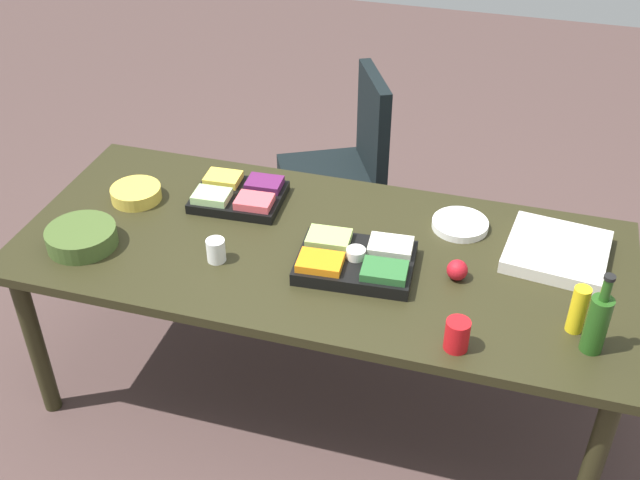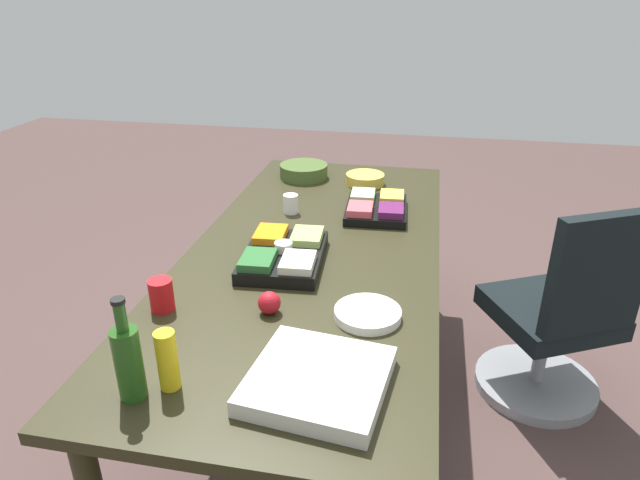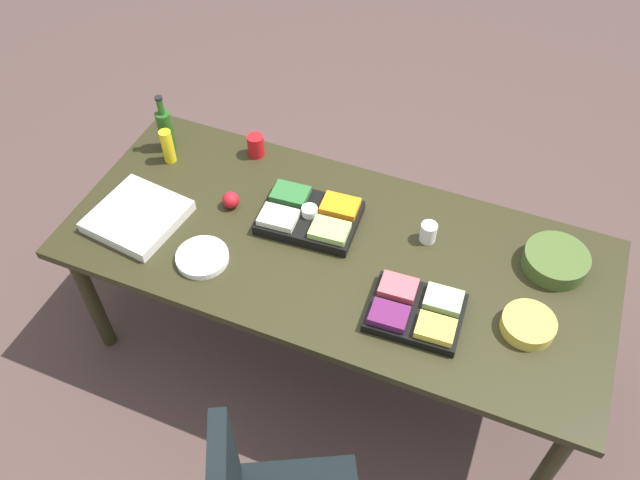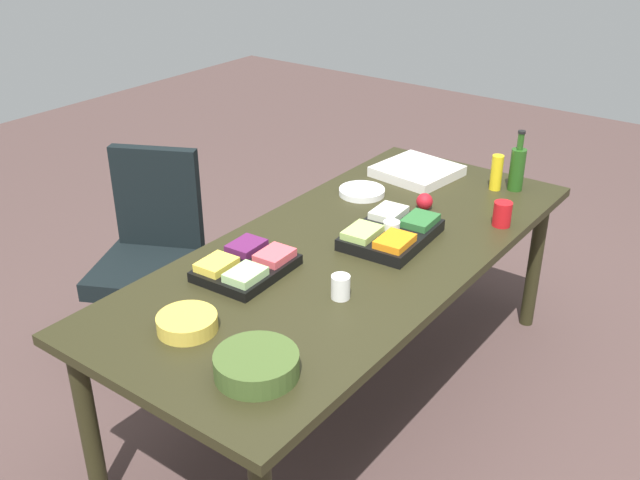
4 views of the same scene
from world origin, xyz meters
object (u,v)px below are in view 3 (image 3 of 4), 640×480
object	(u,v)px
wine_bottle	(165,129)
apple_red	(231,200)
pizza_box	(138,216)
chip_bowl	(528,325)
salad_bowl	(556,261)
mustard_bottle	(168,146)
veggie_tray	(310,216)
fruit_platter	(416,311)
conference_table	(335,257)
paper_plate_stack	(202,257)
paper_cup	(428,232)
red_solo_cup	(256,145)

from	to	relation	value
wine_bottle	apple_red	distance (m)	0.53
pizza_box	chip_bowl	bearing A→B (deg)	-170.41
salad_bowl	mustard_bottle	xyz separation A→B (m)	(1.80, 0.03, 0.05)
mustard_bottle	veggie_tray	bearing A→B (deg)	171.28
veggie_tray	fruit_platter	bearing A→B (deg)	152.07
conference_table	veggie_tray	distance (m)	0.21
conference_table	apple_red	world-z (taller)	apple_red
conference_table	salad_bowl	size ratio (longest dim) A/B	8.78
chip_bowl	mustard_bottle	bearing A→B (deg)	-10.27
chip_bowl	salad_bowl	distance (m)	0.35
fruit_platter	paper_plate_stack	world-z (taller)	fruit_platter
conference_table	veggie_tray	world-z (taller)	veggie_tray
veggie_tray	mustard_bottle	bearing A→B (deg)	-8.72
conference_table	mustard_bottle	distance (m)	0.97
veggie_tray	paper_cup	bearing A→B (deg)	-169.32
salad_bowl	apple_red	world-z (taller)	apple_red
paper_cup	apple_red	xyz separation A→B (m)	(0.87, 0.14, -0.01)
veggie_tray	red_solo_cup	world-z (taller)	red_solo_cup
pizza_box	mustard_bottle	distance (m)	0.41
veggie_tray	pizza_box	distance (m)	0.75
pizza_box	mustard_bottle	xyz separation A→B (m)	(0.07, -0.39, 0.06)
conference_table	salad_bowl	bearing A→B (deg)	-164.54
veggie_tray	chip_bowl	distance (m)	1.01
conference_table	wine_bottle	bearing A→B (deg)	-16.44
pizza_box	mustard_bottle	world-z (taller)	mustard_bottle
conference_table	paper_plate_stack	xyz separation A→B (m)	(0.49, 0.27, 0.09)
fruit_platter	apple_red	distance (m)	0.97
conference_table	mustard_bottle	world-z (taller)	mustard_bottle
conference_table	chip_bowl	size ratio (longest dim) A/B	11.27
paper_cup	fruit_platter	bearing A→B (deg)	99.29
wine_bottle	paper_plate_stack	world-z (taller)	wine_bottle
conference_table	pizza_box	size ratio (longest dim) A/B	6.46
veggie_tray	mustard_bottle	xyz separation A→B (m)	(0.77, -0.12, 0.05)
conference_table	pizza_box	bearing A→B (deg)	12.07
chip_bowl	pizza_box	xyz separation A→B (m)	(1.69, 0.08, -0.00)
wine_bottle	salad_bowl	xyz separation A→B (m)	(-1.86, 0.05, -0.08)
pizza_box	paper_cup	bearing A→B (deg)	-155.89
pizza_box	apple_red	world-z (taller)	apple_red
fruit_platter	paper_plate_stack	bearing A→B (deg)	4.07
wine_bottle	salad_bowl	size ratio (longest dim) A/B	1.13
salad_bowl	wine_bottle	bearing A→B (deg)	-1.48
red_solo_cup	fruit_platter	xyz separation A→B (m)	(-0.98, 0.62, -0.02)
chip_bowl	red_solo_cup	bearing A→B (deg)	-20.19
wine_bottle	paper_cup	distance (m)	1.34
veggie_tray	paper_cup	size ratio (longest dim) A/B	4.88
conference_table	chip_bowl	world-z (taller)	chip_bowl
wine_bottle	paper_plate_stack	distance (m)	0.76
fruit_platter	apple_red	bearing A→B (deg)	-15.48
pizza_box	paper_cup	distance (m)	1.26
conference_table	paper_plate_stack	distance (m)	0.57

